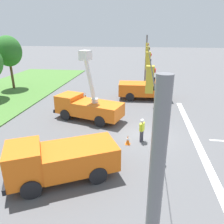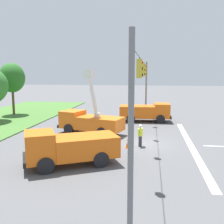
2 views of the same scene
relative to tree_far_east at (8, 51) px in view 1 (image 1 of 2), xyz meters
name	(u,v)px [view 1 (image 1 of 2)]	position (x,y,z in m)	size (l,w,h in m)	color
ground_plane	(143,136)	(-12.28, -18.17, -5.10)	(200.00, 200.00, 0.00)	#565659
lane_markings	(216,140)	(-12.28, -23.55, -5.09)	(17.60, 15.25, 0.01)	silver
signal_gantry	(147,77)	(-12.21, -18.17, -0.52)	(26.20, 0.33, 7.20)	slate
tree_far_east	(8,51)	(0.00, 0.00, 0.00)	(3.71, 3.40, 7.12)	brown
utility_truck_bucket_lift	(87,106)	(-9.54, -13.05, -3.80)	(4.01, 6.64, 6.13)	orange
utility_truck_support_near	(61,159)	(-18.14, -13.77, -3.90)	(4.74, 6.26, 2.27)	orange
utility_truck_support_far	(145,89)	(-2.25, -18.21, -3.89)	(2.80, 6.14, 2.19)	orange
road_worker	(142,129)	(-13.21, -18.03, -4.10)	(0.60, 0.38, 1.77)	#383842
traffic_cone_foreground_left	(128,140)	(-13.80, -17.07, -4.74)	(0.36, 0.36, 0.73)	orange
traffic_cone_mid_left	(85,95)	(-2.78, -11.04, -4.79)	(0.36, 0.36, 0.64)	orange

